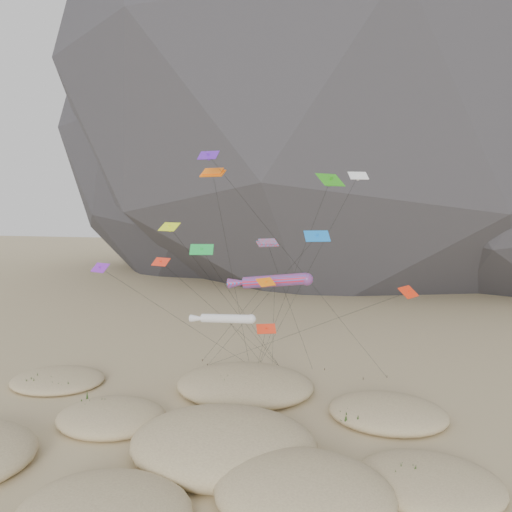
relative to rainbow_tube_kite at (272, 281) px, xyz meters
The scene contains 10 objects.
ground 18.20m from the rainbow_tube_kite, 108.71° to the right, with size 500.00×500.00×0.00m, color #CCB789.
rock_headland 122.39m from the rainbow_tube_kite, 88.71° to the left, with size 226.37×148.64×177.50m.
dunes 15.81m from the rainbow_tube_kite, 121.87° to the right, with size 51.14×36.58×4.19m.
dune_grass 15.88m from the rainbow_tube_kite, 121.85° to the right, with size 41.73×28.42×1.42m.
kite_stakes 18.41m from the rainbow_tube_kite, 96.84° to the left, with size 23.94×3.99×0.30m.
rainbow_tube_kite is the anchor object (origin of this frame).
white_tube_kite 7.00m from the rainbow_tube_kite, 119.01° to the right, with size 6.48×20.18×11.37m.
orange_parafoil 13.82m from the rainbow_tube_kite, 148.91° to the left, with size 3.72×8.22×24.79m.
multi_parafoil 5.04m from the rainbow_tube_kite, 108.24° to the left, with size 4.63×11.87×17.29m.
delta_kites 4.26m from the rainbow_tube_kite, 164.05° to the right, with size 32.03×19.80×26.14m.
Camera 1 is at (14.30, -35.46, 20.79)m, focal length 35.00 mm.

